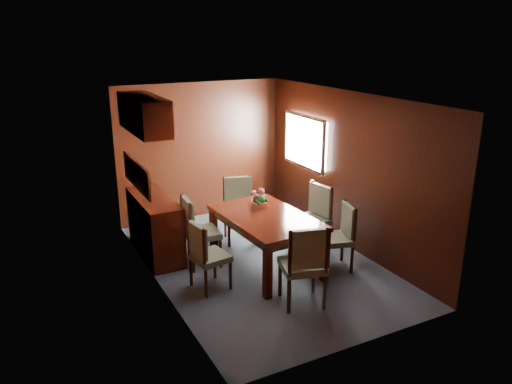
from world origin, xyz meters
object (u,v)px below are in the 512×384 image
chair_right_near (340,233)px  flower_centerpiece (259,198)px  chair_head (305,261)px  dining_table (266,223)px  chair_left_near (205,252)px  sideboard (155,226)px

chair_right_near → flower_centerpiece: (-0.82, 0.89, 0.38)m
chair_head → flower_centerpiece: bearing=98.5°
dining_table → chair_head: (-0.10, -1.16, -0.07)m
chair_right_near → flower_centerpiece: flower_centerpiece is taller
dining_table → chair_head: chair_head is taller
chair_left_near → chair_head: bearing=35.3°
chair_left_near → flower_centerpiece: bearing=109.7°
chair_left_near → chair_right_near: (1.92, -0.29, 0.01)m
dining_table → flower_centerpiece: flower_centerpiece is taller
flower_centerpiece → dining_table: bearing=-103.0°
dining_table → chair_left_near: chair_left_near is taller
chair_head → flower_centerpiece: (0.19, 1.53, 0.31)m
sideboard → flower_centerpiece: 1.62m
sideboard → chair_head: size_ratio=1.30×
chair_left_near → chair_right_near: bearing=72.6°
sideboard → dining_table: bearing=-41.8°
dining_table → chair_left_near: (-1.01, -0.22, -0.15)m
dining_table → chair_head: size_ratio=1.60×
sideboard → chair_head: bearing=-63.0°
sideboard → dining_table: sideboard is taller
dining_table → chair_left_near: bearing=-171.1°
chair_right_near → chair_head: (-1.01, -0.65, 0.07)m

